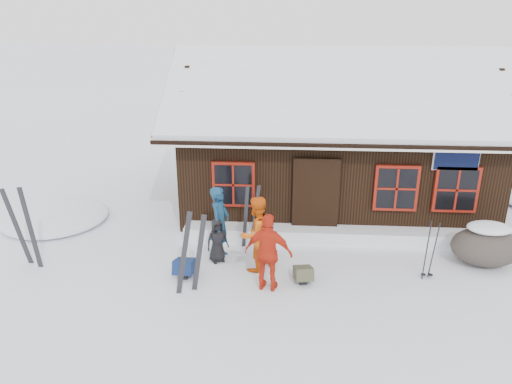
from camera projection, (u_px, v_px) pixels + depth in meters
ground at (275, 288)px, 10.26m from camera, size 120.00×120.00×0.00m
mountain_hut at (334, 149)px, 14.24m from camera, size 8.90×6.09×4.42m
snow_drift at (339, 234)px, 12.20m from camera, size 7.60×0.60×0.35m
snow_mounds at (346, 248)px, 11.89m from camera, size 20.60×13.20×0.48m
skier_teal at (220, 223)px, 11.20m from camera, size 0.53×0.70×1.71m
skier_orange_left at (256, 234)px, 10.69m from camera, size 1.04×1.03×1.69m
skier_orange_right at (269, 253)px, 9.93m from camera, size 1.03×0.59×1.65m
skier_crouched at (217, 240)px, 11.14m from camera, size 0.60×0.52×1.03m
boulder at (486, 246)px, 11.05m from camera, size 1.52×1.14×0.88m
ski_pair_left at (192, 254)px, 9.83m from camera, size 0.69×0.19×1.79m
ski_pair_mid at (24, 228)px, 10.85m from camera, size 0.70×0.20×1.88m
ski_pair_right at (250, 216)px, 11.85m from camera, size 0.45×0.26×1.55m
ski_poles at (430, 251)px, 10.39m from camera, size 0.24×0.12×1.35m
backpack_blue at (185, 269)px, 10.67m from camera, size 0.43×0.56×0.30m
backpack_olive at (303, 276)px, 10.44m from camera, size 0.44×0.54×0.26m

